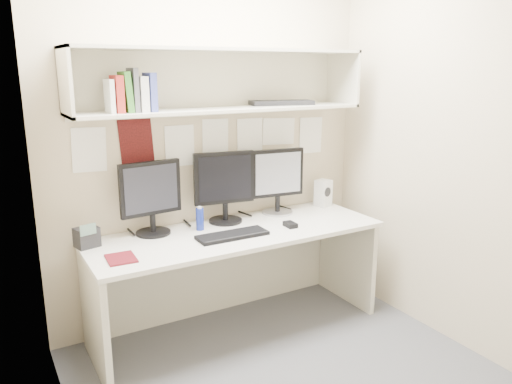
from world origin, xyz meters
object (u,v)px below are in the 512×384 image
desk (237,280)px  monitor_left (151,195)px  monitor_right (277,179)px  maroon_notebook (121,258)px  keyboard (232,235)px  monitor_center (224,185)px  desk_phone (87,237)px  speaker (323,193)px

desk → monitor_left: (-0.51, 0.22, 0.63)m
monitor_left → monitor_right: 0.97m
desk → maroon_notebook: 0.91m
keyboard → monitor_center: bearing=72.5°
maroon_notebook → monitor_right: bearing=18.8°
monitor_left → monitor_right: (0.97, -0.00, 0.00)m
monitor_center → desk_phone: monitor_center is taller
monitor_center → speaker: size_ratio=2.39×
monitor_center → speaker: monitor_center is taller
monitor_left → monitor_center: size_ratio=0.96×
monitor_left → desk_phone: monitor_left is taller
keyboard → desk_phone: size_ratio=2.92×
desk → speaker: speaker is taller
desk → desk_phone: bearing=169.5°
speaker → maroon_notebook: 1.74m
keyboard → maroon_notebook: (-0.73, -0.03, -0.01)m
desk_phone → speaker: bearing=-13.3°
maroon_notebook → desk_phone: (-0.12, 0.31, 0.06)m
desk → monitor_center: 0.67m
desk → monitor_center: (0.02, 0.22, 0.63)m
monitor_left → monitor_center: monitor_center is taller
monitor_left → keyboard: (0.43, -0.33, -0.25)m
desk → desk_phone: 1.05m
desk → monitor_center: monitor_center is taller
desk → monitor_left: 0.84m
speaker → maroon_notebook: speaker is taller
desk → maroon_notebook: bearing=-170.6°
speaker → maroon_notebook: size_ratio=1.09×
monitor_left → desk_phone: bearing=-179.7°
speaker → desk: bearing=177.8°
monitor_center → keyboard: size_ratio=1.07×
monitor_left → keyboard: 0.59m
desk → keyboard: (-0.08, -0.11, 0.38)m
keyboard → speaker: (0.97, 0.31, 0.09)m
monitor_left → maroon_notebook: monitor_left is taller
keyboard → desk_phone: 0.90m
monitor_center → maroon_notebook: 0.95m
desk_phone → desk: bearing=-24.7°
monitor_left → maroon_notebook: bearing=-136.7°
monitor_center → speaker: 0.88m
desk → monitor_left: monitor_left is taller
monitor_left → monitor_right: size_ratio=1.00×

